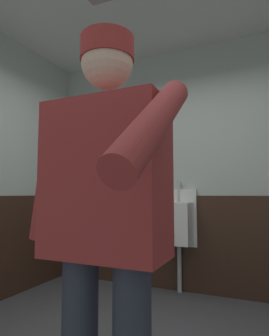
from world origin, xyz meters
name	(u,v)px	position (x,y,z in m)	size (l,w,h in m)	color
wall_back	(184,166)	(0.00, 1.76, 1.42)	(3.96, 0.12, 2.85)	silver
wainscot_band_back	(184,243)	(0.00, 1.68, 0.54)	(3.36, 0.03, 1.07)	#382319
urinal_solo	(177,222)	(-0.04, 1.54, 0.78)	(0.40, 0.34, 1.24)	white
person	(105,215)	(0.29, -0.64, 1.01)	(0.69, 0.60, 1.72)	#2D3342
soap_dispenser	(127,181)	(-0.70, 1.66, 1.25)	(0.10, 0.07, 0.18)	silver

